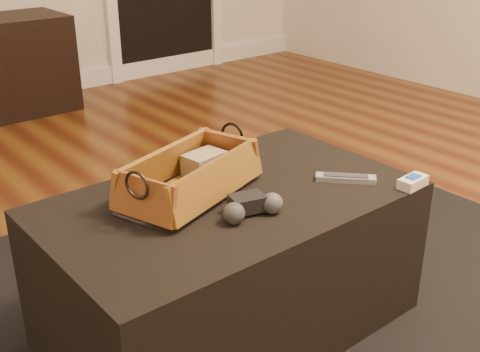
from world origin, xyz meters
TOP-DOWN VIEW (x-y plane):
  - floor at (0.00, 0.00)m, footprint 5.00×5.50m
  - area_rug at (-0.24, -0.01)m, footprint 2.60×2.00m
  - ottoman at (-0.24, 0.04)m, footprint 1.00×0.60m
  - tv_remote at (-0.33, 0.10)m, footprint 0.22×0.13m
  - cloth_bundle at (-0.22, 0.18)m, footprint 0.12×0.09m
  - wicker_basket at (-0.32, 0.12)m, footprint 0.46×0.33m
  - game_controller at (-0.27, -0.08)m, footprint 0.17×0.11m
  - silver_remote at (0.07, -0.09)m, footprint 0.14×0.15m
  - cream_gadget at (0.19, -0.23)m, footprint 0.09×0.05m

SIDE VIEW (x-z plane):
  - floor at x=0.00m, z-range -0.01..0.00m
  - area_rug at x=-0.24m, z-range 0.00..0.01m
  - ottoman at x=-0.24m, z-range 0.01..0.43m
  - silver_remote at x=0.07m, z-range 0.43..0.45m
  - cream_gadget at x=0.19m, z-range 0.43..0.46m
  - tv_remote at x=-0.33m, z-range 0.45..0.47m
  - game_controller at x=-0.27m, z-range 0.43..0.49m
  - cloth_bundle at x=-0.22m, z-range 0.45..0.51m
  - wicker_basket at x=-0.32m, z-range 0.41..0.55m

